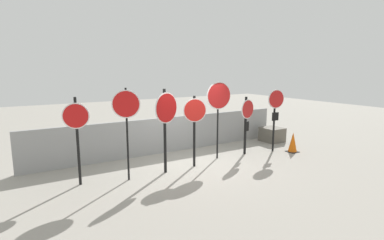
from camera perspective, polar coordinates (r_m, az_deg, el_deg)
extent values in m
plane|color=gray|center=(9.65, -0.18, -8.39)|extent=(40.00, 40.00, 0.00)
cube|color=gray|center=(10.90, -4.69, -2.81)|extent=(9.72, 0.12, 1.28)
cylinder|color=black|center=(8.23, -20.93, -3.90)|extent=(0.07, 0.07, 2.30)
cylinder|color=white|center=(8.05, -21.27, 0.73)|extent=(0.64, 0.21, 0.66)
cylinder|color=red|center=(8.03, -21.28, 0.71)|extent=(0.59, 0.19, 0.60)
cylinder|color=black|center=(8.18, -12.22, -2.80)|extent=(0.05, 0.05, 2.51)
cylinder|color=white|center=(7.99, -12.45, 2.99)|extent=(0.70, 0.29, 0.74)
cylinder|color=red|center=(7.97, -12.46, 2.97)|extent=(0.64, 0.27, 0.68)
cylinder|color=black|center=(8.62, -5.19, -2.20)|extent=(0.08, 0.08, 2.45)
cylinder|color=white|center=(8.46, -4.93, 2.30)|extent=(0.83, 0.33, 0.88)
cylinder|color=#AD0F0F|center=(8.45, -4.84, 2.29)|extent=(0.77, 0.31, 0.82)
cylinder|color=black|center=(9.17, 0.43, -2.22)|extent=(0.08, 0.08, 2.20)
cylinder|color=white|center=(8.99, 0.54, 1.87)|extent=(0.70, 0.23, 0.72)
cylinder|color=red|center=(8.98, 0.57, 1.85)|extent=(0.64, 0.21, 0.66)
cylinder|color=black|center=(10.03, 4.90, -0.88)|extent=(0.06, 0.06, 2.32)
cylinder|color=white|center=(9.85, 5.14, 4.65)|extent=(0.90, 0.09, 0.90)
cylinder|color=red|center=(9.83, 5.20, 4.64)|extent=(0.84, 0.09, 0.84)
cylinder|color=black|center=(10.69, 10.13, -1.08)|extent=(0.09, 0.09, 2.05)
cylinder|color=white|center=(10.55, 10.53, 2.05)|extent=(0.66, 0.18, 0.67)
cylinder|color=red|center=(10.54, 10.61, 2.04)|extent=(0.60, 0.16, 0.61)
cube|color=black|center=(10.65, 10.43, -1.20)|extent=(0.21, 0.07, 0.34)
cylinder|color=black|center=(11.25, 15.34, -0.33)|extent=(0.07, 0.07, 2.20)
cylinder|color=white|center=(11.10, 15.73, 3.87)|extent=(0.67, 0.11, 0.67)
cylinder|color=red|center=(11.08, 15.79, 3.86)|extent=(0.61, 0.11, 0.61)
cube|color=black|center=(11.18, 15.58, 0.66)|extent=(0.28, 0.06, 0.30)
cube|color=black|center=(11.60, 18.56, -5.72)|extent=(0.38, 0.38, 0.02)
cone|color=#E05B0C|center=(11.52, 18.65, -3.98)|extent=(0.32, 0.32, 0.70)
cube|color=#605B51|center=(12.94, 15.02, -2.69)|extent=(0.79, 0.82, 0.58)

